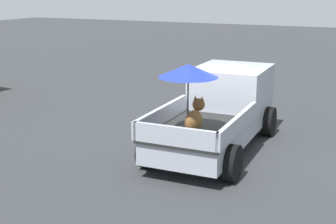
% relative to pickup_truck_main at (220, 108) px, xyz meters
% --- Properties ---
extents(ground_plane, '(80.00, 80.00, 0.00)m').
position_rel_pickup_truck_main_xyz_m(ground_plane, '(-0.40, -0.01, -0.98)').
color(ground_plane, '#2D3033').
extents(pickup_truck_main, '(5.09, 2.34, 2.41)m').
position_rel_pickup_truck_main_xyz_m(pickup_truck_main, '(0.00, 0.00, 0.00)').
color(pickup_truck_main, black).
rests_on(pickup_truck_main, ground).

